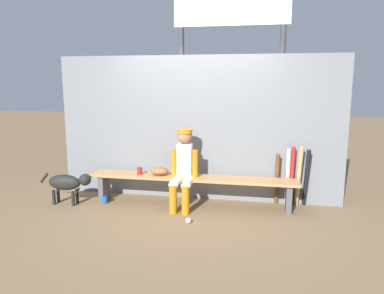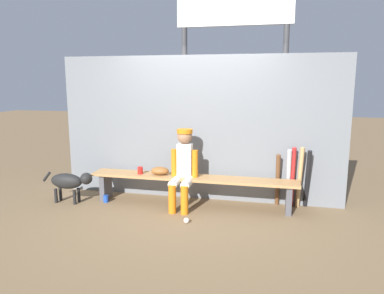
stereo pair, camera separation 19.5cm
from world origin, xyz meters
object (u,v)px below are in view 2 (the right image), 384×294
at_px(bat_aluminum_red, 293,177).
at_px(baseball, 186,220).
at_px(bat_wood_dark, 278,180).
at_px(baseball_glove, 160,171).
at_px(scoreboard, 238,33).
at_px(cup_on_ground, 106,199).
at_px(dugout_bench, 192,182).
at_px(dog, 70,182).
at_px(player_seated, 183,166).
at_px(bat_wood_tan, 300,178).
at_px(bat_aluminum_black, 307,179).
at_px(cup_on_bench, 140,170).
at_px(bat_aluminum_silver, 288,178).

distance_m(bat_aluminum_red, baseball, 1.73).
bearing_deg(bat_wood_dark, bat_aluminum_red, -2.53).
distance_m(baseball_glove, bat_wood_dark, 1.78).
relative_size(bat_wood_dark, scoreboard, 0.21).
bearing_deg(scoreboard, cup_on_ground, -139.15).
distance_m(baseball, scoreboard, 3.40).
distance_m(dugout_bench, dog, 1.89).
bearing_deg(scoreboard, bat_aluminum_red, -49.34).
height_order(player_seated, baseball_glove, player_seated).
xyz_separation_m(bat_aluminum_red, bat_wood_tan, (0.10, -0.02, 0.01)).
bearing_deg(bat_aluminum_black, player_seated, -167.92).
relative_size(scoreboard, dog, 4.49).
bearing_deg(baseball_glove, scoreboard, 55.12).
bearing_deg(bat_wood_dark, dugout_bench, -167.76).
distance_m(dugout_bench, baseball_glove, 0.52).
relative_size(baseball_glove, cup_on_bench, 2.55).
distance_m(bat_wood_tan, baseball, 1.81).
distance_m(baseball, dog, 2.01).
bearing_deg(baseball, cup_on_ground, 159.27).
relative_size(baseball, dog, 0.09).
bearing_deg(cup_on_bench, dog, -165.55).
bearing_deg(cup_on_ground, player_seated, 2.49).
distance_m(bat_aluminum_black, cup_on_ground, 3.07).
distance_m(baseball, cup_on_ground, 1.53).
relative_size(dugout_bench, bat_aluminum_red, 3.43).
bearing_deg(bat_wood_tan, bat_aluminum_red, 169.53).
xyz_separation_m(bat_aluminum_red, cup_on_bench, (-2.27, -0.29, 0.05)).
bearing_deg(dog, bat_aluminum_black, 9.20).
bearing_deg(dugout_bench, bat_wood_dark, 12.24).
xyz_separation_m(bat_aluminum_red, baseball, (-1.38, -0.97, -0.42)).
height_order(cup_on_bench, dog, cup_on_bench).
bearing_deg(bat_aluminum_black, bat_aluminum_red, -177.43).
height_order(bat_aluminum_red, scoreboard, scoreboard).
relative_size(player_seated, scoreboard, 0.31).
bearing_deg(baseball_glove, bat_wood_tan, 6.72).
height_order(bat_wood_dark, cup_on_bench, bat_wood_dark).
relative_size(bat_wood_dark, bat_wood_tan, 0.87).
bearing_deg(bat_wood_dark, player_seated, -164.34).
bearing_deg(cup_on_ground, baseball_glove, 11.07).
bearing_deg(dog, bat_aluminum_silver, 9.53).
distance_m(bat_aluminum_red, cup_on_bench, 2.29).
bearing_deg(player_seated, cup_on_bench, 173.50).
bearing_deg(bat_wood_dark, dog, -169.58).
xyz_separation_m(baseball_glove, bat_aluminum_red, (1.97, 0.26, -0.05)).
relative_size(player_seated, bat_wood_tan, 1.25).
height_order(dugout_bench, bat_aluminum_red, bat_aluminum_red).
distance_m(bat_wood_dark, scoreboard, 2.65).
distance_m(cup_on_ground, scoreboard, 3.55).
distance_m(cup_on_ground, dog, 0.61).
height_order(bat_aluminum_silver, baseball, bat_aluminum_silver).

